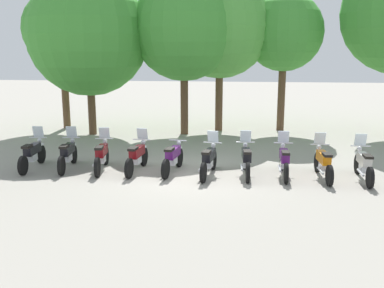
# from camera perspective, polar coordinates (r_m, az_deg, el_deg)

# --- Properties ---
(ground_plane) EXTENTS (80.00, 80.00, 0.00)m
(ground_plane) POSITION_cam_1_polar(r_m,az_deg,el_deg) (14.54, -0.20, -3.89)
(ground_plane) COLOR gray
(motorcycle_0) EXTENTS (0.62, 2.19, 1.37)m
(motorcycle_0) POSITION_cam_1_polar(r_m,az_deg,el_deg) (16.03, -19.83, -1.18)
(motorcycle_0) COLOR black
(motorcycle_0) RESTS_ON ground_plane
(motorcycle_1) EXTENTS (0.62, 2.19, 1.37)m
(motorcycle_1) POSITION_cam_1_polar(r_m,az_deg,el_deg) (15.64, -15.69, -1.23)
(motorcycle_1) COLOR black
(motorcycle_1) RESTS_ON ground_plane
(motorcycle_2) EXTENTS (0.62, 2.19, 1.37)m
(motorcycle_2) POSITION_cam_1_polar(r_m,az_deg,el_deg) (15.19, -11.54, -1.41)
(motorcycle_2) COLOR black
(motorcycle_2) RESTS_ON ground_plane
(motorcycle_3) EXTENTS (0.63, 2.19, 1.37)m
(motorcycle_3) POSITION_cam_1_polar(r_m,az_deg,el_deg) (14.85, -7.09, -1.57)
(motorcycle_3) COLOR black
(motorcycle_3) RESTS_ON ground_plane
(motorcycle_4) EXTENTS (0.69, 2.18, 0.99)m
(motorcycle_4) POSITION_cam_1_polar(r_m,az_deg,el_deg) (14.64, -2.47, -1.75)
(motorcycle_4) COLOR black
(motorcycle_4) RESTS_ON ground_plane
(motorcycle_5) EXTENTS (0.68, 2.18, 1.37)m
(motorcycle_5) POSITION_cam_1_polar(r_m,az_deg,el_deg) (14.27, 2.18, -2.05)
(motorcycle_5) COLOR black
(motorcycle_5) RESTS_ON ground_plane
(motorcycle_6) EXTENTS (0.62, 2.19, 1.37)m
(motorcycle_6) POSITION_cam_1_polar(r_m,az_deg,el_deg) (14.42, 6.98, -1.98)
(motorcycle_6) COLOR black
(motorcycle_6) RESTS_ON ground_plane
(motorcycle_7) EXTENTS (0.62, 2.19, 1.37)m
(motorcycle_7) POSITION_cam_1_polar(r_m,az_deg,el_deg) (14.51, 11.76, -2.07)
(motorcycle_7) COLOR black
(motorcycle_7) RESTS_ON ground_plane
(motorcycle_8) EXTENTS (0.62, 2.19, 1.37)m
(motorcycle_8) POSITION_cam_1_polar(r_m,az_deg,el_deg) (14.56, 16.52, -2.27)
(motorcycle_8) COLOR black
(motorcycle_8) RESTS_ON ground_plane
(motorcycle_9) EXTENTS (0.62, 2.19, 1.37)m
(motorcycle_9) POSITION_cam_1_polar(r_m,az_deg,el_deg) (14.75, 21.20, -2.42)
(motorcycle_9) COLOR black
(motorcycle_9) RESTS_ON ground_plane
(tree_0) EXTENTS (3.78, 3.78, 6.83)m
(tree_0) POSITION_cam_1_polar(r_m,az_deg,el_deg) (23.36, -16.45, 13.94)
(tree_0) COLOR brown
(tree_0) RESTS_ON ground_plane
(tree_1) EXTENTS (5.54, 5.54, 7.38)m
(tree_1) POSITION_cam_1_polar(r_m,az_deg,el_deg) (21.32, -13.20, 13.48)
(tree_1) COLOR brown
(tree_1) RESTS_ON ground_plane
(tree_2) EXTENTS (4.75, 4.75, 7.26)m
(tree_2) POSITION_cam_1_polar(r_m,az_deg,el_deg) (20.88, -1.03, 14.57)
(tree_2) COLOR brown
(tree_2) RESTS_ON ground_plane
(tree_3) EXTENTS (4.82, 4.82, 7.39)m
(tree_3) POSITION_cam_1_polar(r_m,az_deg,el_deg) (21.83, 3.61, 14.70)
(tree_3) COLOR brown
(tree_3) RESTS_ON ground_plane
(tree_4) EXTENTS (3.74, 3.74, 6.65)m
(tree_4) POSITION_cam_1_polar(r_m,az_deg,el_deg) (22.26, 11.76, 13.87)
(tree_4) COLOR brown
(tree_4) RESTS_ON ground_plane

